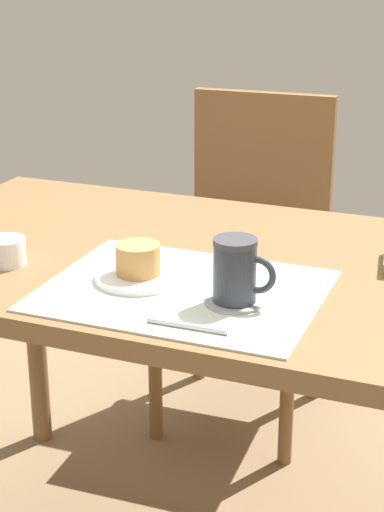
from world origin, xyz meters
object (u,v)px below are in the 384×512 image
sugar_bowl (7,252)px  wooden_chair (249,245)px  dining_table (199,296)px  coffee_mug (236,270)px  pastry (138,259)px  pastry_plate (138,277)px

sugar_bowl → wooden_chair: bearing=77.2°
dining_table → sugar_bowl: size_ratio=17.84×
coffee_mug → sugar_bowl: bearing=177.0°
wooden_chair → pastry: bearing=92.4°
pastry_plate → pastry: pastry is taller
wooden_chair → coffee_mug: size_ratio=8.32×
pastry_plate → wooden_chair: bearing=94.5°
pastry_plate → sugar_bowl: 0.26m
dining_table → pastry_plate: 0.18m
pastry → pastry_plate: bearing=0.0°
pastry_plate → dining_table: bearing=71.1°
wooden_chair → sugar_bowl: wooden_chair is taller
pastry → sugar_bowl: size_ratio=1.10×
dining_table → sugar_bowl: 0.37m
pastry_plate → sugar_bowl: size_ratio=2.14×
pastry_plate → pastry: 0.03m
sugar_bowl → pastry: bearing=2.3°
dining_table → coffee_mug: size_ratio=11.84×
dining_table → wooden_chair: size_ratio=1.42×
pastry → coffee_mug: bearing=-10.0°
wooden_chair → sugar_bowl: size_ratio=12.54×
dining_table → pastry: 0.20m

